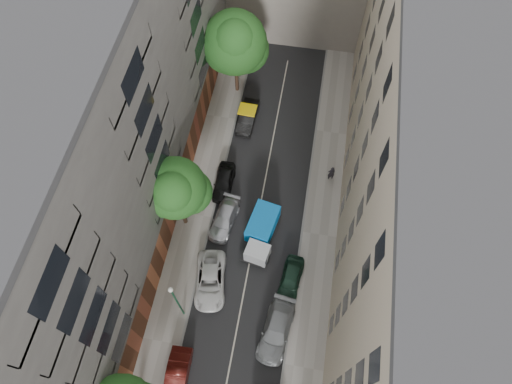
% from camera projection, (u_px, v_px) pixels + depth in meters
% --- Properties ---
extents(ground, '(120.00, 120.00, 0.00)m').
position_uv_depth(ground, '(257.00, 225.00, 39.96)').
color(ground, '#4C4C49').
rests_on(ground, ground).
extents(road_surface, '(8.00, 44.00, 0.02)m').
position_uv_depth(road_surface, '(257.00, 225.00, 39.95)').
color(road_surface, black).
rests_on(road_surface, ground).
extents(sidewalk_left, '(3.00, 44.00, 0.15)m').
position_uv_depth(sidewalk_left, '(195.00, 215.00, 40.34)').
color(sidewalk_left, gray).
rests_on(sidewalk_left, ground).
extents(sidewalk_right, '(3.00, 44.00, 0.15)m').
position_uv_depth(sidewalk_right, '(319.00, 235.00, 39.44)').
color(sidewalk_right, gray).
rests_on(sidewalk_right, ground).
extents(building_left, '(8.00, 44.00, 20.00)m').
position_uv_depth(building_left, '(103.00, 142.00, 32.08)').
color(building_left, '#4D4A48').
rests_on(building_left, ground).
extents(building_right, '(8.00, 44.00, 20.00)m').
position_uv_depth(building_right, '(420.00, 189.00, 30.27)').
color(building_right, tan).
rests_on(building_right, ground).
extents(tarp_truck, '(2.86, 5.37, 2.33)m').
position_uv_depth(tarp_truck, '(261.00, 233.00, 38.22)').
color(tarp_truck, black).
rests_on(tarp_truck, ground).
extents(car_left_1, '(1.74, 4.48, 1.46)m').
position_uv_depth(car_left_1, '(177.00, 378.00, 33.29)').
color(car_left_1, '#49120E').
rests_on(car_left_1, ground).
extents(car_left_2, '(3.18, 5.47, 1.43)m').
position_uv_depth(car_left_2, '(210.00, 280.00, 36.82)').
color(car_left_2, silver).
rests_on(car_left_2, ground).
extents(car_left_3, '(2.43, 4.68, 1.30)m').
position_uv_depth(car_left_3, '(224.00, 219.00, 39.52)').
color(car_left_3, '#B3B3B8').
rests_on(car_left_3, ground).
extents(car_left_4, '(1.77, 4.19, 1.41)m').
position_uv_depth(car_left_4, '(224.00, 182.00, 41.24)').
color(car_left_4, black).
rests_on(car_left_4, ground).
extents(car_left_5, '(1.72, 4.41, 1.43)m').
position_uv_depth(car_left_5, '(248.00, 117.00, 44.75)').
color(car_left_5, black).
rests_on(car_left_5, ground).
extents(car_right_1, '(2.78, 5.43, 1.51)m').
position_uv_depth(car_right_1, '(276.00, 330.00, 34.89)').
color(car_right_1, gray).
rests_on(car_right_1, ground).
extents(car_right_2, '(2.07, 4.27, 1.40)m').
position_uv_depth(car_right_2, '(291.00, 279.00, 36.88)').
color(car_right_2, '#142E21').
rests_on(car_right_2, ground).
extents(tree_mid, '(5.19, 4.91, 8.72)m').
position_uv_depth(tree_mid, '(176.00, 191.00, 34.75)').
color(tree_mid, '#382619').
rests_on(tree_mid, sidewalk_left).
extents(tree_far, '(6.13, 5.98, 9.39)m').
position_uv_depth(tree_far, '(236.00, 45.00, 41.73)').
color(tree_far, '#382619').
rests_on(tree_far, sidewalk_left).
extents(lamp_post, '(0.36, 0.36, 6.64)m').
position_uv_depth(lamp_post, '(176.00, 300.00, 32.54)').
color(lamp_post, '#175233').
rests_on(lamp_post, sidewalk_left).
extents(pedestrian, '(0.76, 0.61, 1.82)m').
position_uv_depth(pedestrian, '(331.00, 173.00, 41.26)').
color(pedestrian, black).
rests_on(pedestrian, sidewalk_right).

